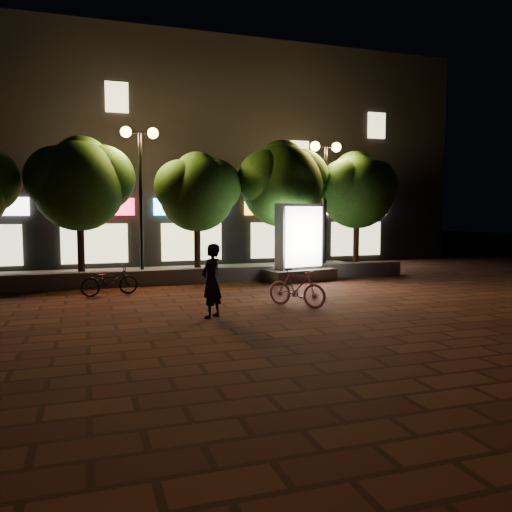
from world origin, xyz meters
name	(u,v)px	position (x,y,z in m)	size (l,w,h in m)	color
ground	(222,304)	(0.00, 0.00, 0.00)	(80.00, 80.00, 0.00)	#592C1C
retaining_wall	(192,276)	(0.00, 4.00, 0.25)	(16.00, 0.45, 0.50)	#62605B
sidewalk	(179,274)	(0.00, 6.50, 0.04)	(16.00, 5.00, 0.08)	#62605B
building_block	(155,159)	(-0.01, 12.99, 5.00)	(28.00, 8.12, 11.30)	black
tree_left	(81,180)	(-3.45, 5.46, 3.44)	(3.60, 3.00, 4.89)	black
tree_mid	(198,189)	(0.55, 5.46, 3.22)	(3.24, 2.70, 4.50)	black
tree_right	(283,181)	(3.86, 5.46, 3.57)	(3.72, 3.10, 5.07)	black
tree_far_right	(357,187)	(7.05, 5.46, 3.37)	(3.48, 2.90, 4.76)	black
street_lamp_left	(140,164)	(-1.50, 5.20, 4.03)	(1.26, 0.36, 5.18)	black
street_lamp_right	(325,173)	(5.50, 5.20, 3.89)	(1.26, 0.36, 4.98)	black
ad_kiosk	(299,250)	(3.68, 3.50, 1.08)	(2.66, 1.67, 2.68)	#62605B
scooter_pink	(297,288)	(1.70, -1.01, 0.48)	(0.46, 1.61, 0.97)	pink
rider	(212,281)	(-0.65, -1.62, 0.84)	(0.61, 0.40, 1.68)	black
scooter_parked	(109,280)	(-2.72, 2.30, 0.43)	(0.57, 1.64, 0.86)	black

